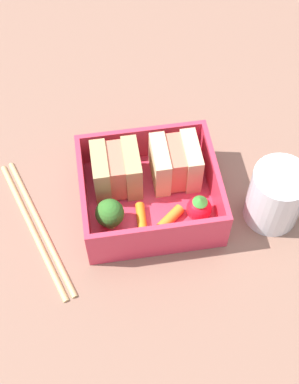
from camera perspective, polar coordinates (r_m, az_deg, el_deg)
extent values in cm
cube|color=#8B6452|center=(65.93, 0.00, -1.76)|extent=(120.00, 120.00, 2.00)
cube|color=#E03550|center=(64.57, 0.00, -1.02)|extent=(15.91, 14.12, 1.20)
cube|color=#E03550|center=(65.94, -0.90, 5.33)|extent=(15.91, 0.60, 4.95)
cube|color=#E03550|center=(58.55, 1.01, -4.95)|extent=(15.91, 0.60, 4.95)
cube|color=#E03550|center=(61.81, -7.03, -0.41)|extent=(0.60, 12.92, 4.95)
cube|color=#E03550|center=(63.10, 6.89, 1.37)|extent=(0.60, 12.92, 4.95)
cube|color=tan|center=(63.07, -5.22, 2.10)|extent=(1.85, 5.54, 5.60)
cube|color=#D87259|center=(63.09, -3.56, 2.32)|extent=(1.85, 5.10, 5.15)
cube|color=tan|center=(63.17, -1.89, 2.53)|extent=(1.85, 5.54, 5.60)
cube|color=#DABB8C|center=(63.45, 1.12, 2.91)|extent=(1.85, 5.54, 5.60)
cube|color=#D87259|center=(63.67, 2.76, 3.11)|extent=(1.85, 5.10, 5.15)
cube|color=#DABB8C|center=(63.95, 4.39, 3.31)|extent=(1.85, 5.54, 5.60)
cylinder|color=#95C159|center=(61.83, -4.16, -3.14)|extent=(1.38, 1.38, 1.33)
sphere|color=#337027|center=(60.27, -4.27, -2.27)|extent=(3.31, 3.31, 3.31)
cylinder|color=orange|center=(61.69, -0.82, -3.35)|extent=(1.32, 5.21, 1.09)
cylinder|color=orange|center=(62.00, 2.25, -2.79)|extent=(3.52, 3.20, 1.24)
sphere|color=red|center=(61.86, 5.30, -1.79)|extent=(2.94, 2.94, 2.94)
cone|color=#378C32|center=(60.37, 5.43, -0.91)|extent=(1.76, 1.76, 0.60)
cylinder|color=tan|center=(64.48, -12.41, -3.77)|extent=(7.39, 19.49, 0.70)
cylinder|color=tan|center=(64.52, -11.57, -3.40)|extent=(7.39, 19.49, 0.70)
cylinder|color=white|center=(62.74, 13.32, -0.41)|extent=(6.44, 6.44, 7.84)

